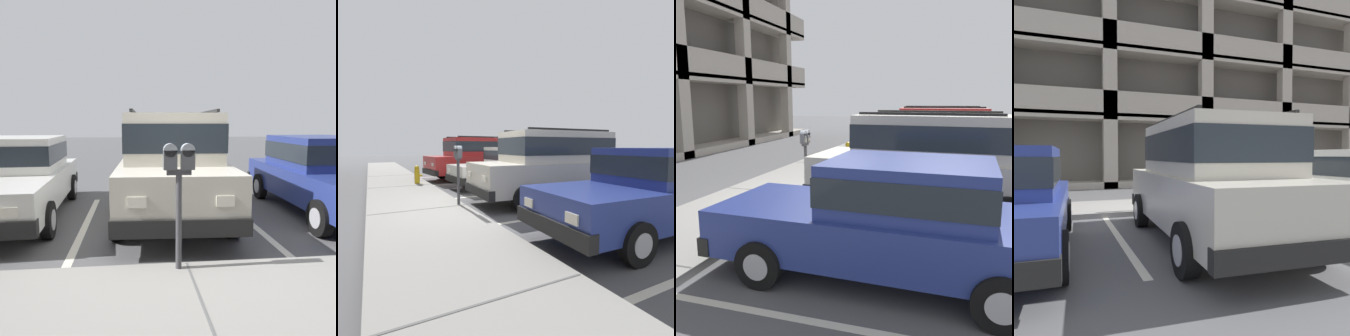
% 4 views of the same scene
% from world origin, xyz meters
% --- Properties ---
extents(ground_plane, '(80.00, 80.00, 0.10)m').
position_xyz_m(ground_plane, '(0.00, 0.00, -0.05)').
color(ground_plane, '#565659').
extents(sidewalk, '(40.00, 2.20, 0.12)m').
position_xyz_m(sidewalk, '(0.00, 1.30, 0.06)').
color(sidewalk, gray).
rests_on(sidewalk, ground_plane).
extents(parking_stall_lines, '(12.05, 4.80, 0.01)m').
position_xyz_m(parking_stall_lines, '(1.49, -1.40, 0.00)').
color(parking_stall_lines, silver).
rests_on(parking_stall_lines, ground_plane).
extents(silver_suv, '(2.18, 4.86, 2.03)m').
position_xyz_m(silver_suv, '(-0.10, -2.47, 1.09)').
color(silver_suv, beige).
rests_on(silver_suv, ground_plane).
extents(parking_meter_near, '(0.35, 0.12, 1.46)m').
position_xyz_m(parking_meter_near, '(0.12, 0.35, 1.21)').
color(parking_meter_near, '#47474C').
rests_on(parking_meter_near, sidewalk).
extents(parking_garage, '(32.00, 10.00, 16.25)m').
position_xyz_m(parking_garage, '(-0.43, 12.37, 7.53)').
color(parking_garage, '#5C5851').
rests_on(parking_garage, ground_plane).
extents(fire_hydrant, '(0.30, 0.30, 0.70)m').
position_xyz_m(fire_hydrant, '(4.54, 0.65, 0.46)').
color(fire_hydrant, gold).
rests_on(fire_hydrant, sidewalk).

